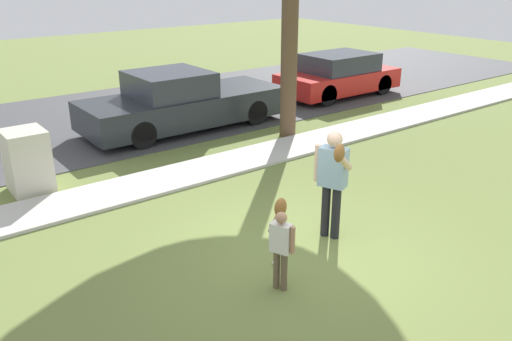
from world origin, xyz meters
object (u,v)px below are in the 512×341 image
object	(u,v)px
person_adult	(333,175)
person_child	(281,236)
utility_cabinet	(27,161)
baseball	(275,263)
parked_hatchback_red	(338,75)
parked_pickup_dark	(181,103)

from	to	relation	value
person_adult	person_child	bearing A→B (deg)	-1.93
utility_cabinet	baseball	bearing A→B (deg)	-68.02
person_adult	person_child	world-z (taller)	person_adult
utility_cabinet	person_adult	bearing A→B (deg)	-56.37
utility_cabinet	parked_hatchback_red	world-z (taller)	parked_hatchback_red
person_child	parked_hatchback_red	xyz separation A→B (m)	(8.34, 7.18, -0.07)
person_child	utility_cabinet	xyz separation A→B (m)	(-1.68, 5.23, -0.14)
parked_pickup_dark	person_adult	bearing A→B (deg)	-99.95
utility_cabinet	parked_pickup_dark	xyz separation A→B (m)	(4.26, 1.79, 0.09)
utility_cabinet	parked_pickup_dark	world-z (taller)	parked_pickup_dark
baseball	utility_cabinet	xyz separation A→B (m)	(-1.94, 4.81, 0.54)
person_adult	baseball	world-z (taller)	person_adult
person_adult	person_child	size ratio (longest dim) A/B	1.50
person_adult	parked_hatchback_red	xyz separation A→B (m)	(6.91, 6.64, -0.38)
utility_cabinet	parked_hatchback_red	size ratio (longest dim) A/B	0.29
person_child	utility_cabinet	size ratio (longest dim) A/B	0.97
utility_cabinet	person_child	bearing A→B (deg)	-72.18
person_adult	utility_cabinet	xyz separation A→B (m)	(-3.12, 4.69, -0.46)
parked_hatchback_red	person_child	bearing A→B (deg)	-139.30
person_adult	utility_cabinet	world-z (taller)	person_adult
parked_pickup_dark	parked_hatchback_red	size ratio (longest dim) A/B	1.30
person_adult	parked_hatchback_red	distance (m)	9.59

